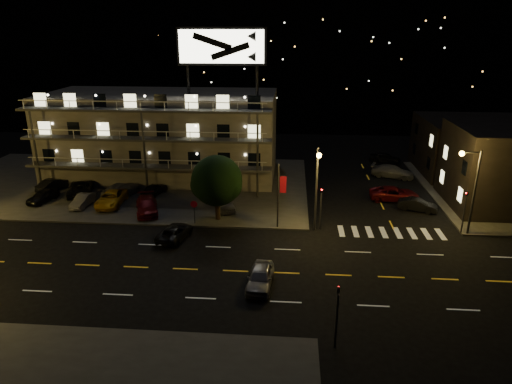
# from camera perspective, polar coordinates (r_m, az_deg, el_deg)

# --- Properties ---
(ground) EXTENTS (140.00, 140.00, 0.00)m
(ground) POSITION_cam_1_polar(r_m,az_deg,el_deg) (36.59, -5.73, -9.68)
(ground) COLOR black
(ground) RESTS_ON ground
(curb_nw) EXTENTS (44.00, 24.00, 0.15)m
(curb_nw) POSITION_cam_1_polar(r_m,az_deg,el_deg) (57.91, -16.03, 1.04)
(curb_nw) COLOR #3B3B38
(curb_nw) RESTS_ON ground
(curb_ne) EXTENTS (16.00, 24.00, 0.15)m
(curb_ne) POSITION_cam_1_polar(r_m,az_deg,el_deg) (59.37, 28.00, -0.11)
(curb_ne) COLOR #3B3B38
(curb_ne) RESTS_ON ground
(motel) EXTENTS (28.00, 13.80, 18.10)m
(motel) POSITION_cam_1_polar(r_m,az_deg,el_deg) (58.82, -11.51, 7.05)
(motel) COLOR gray
(motel) RESTS_ON ground
(side_bldg_back) EXTENTS (14.06, 12.00, 7.00)m
(side_bldg_back) POSITION_cam_1_polar(r_m,az_deg,el_deg) (65.56, 25.86, 5.09)
(side_bldg_back) COLOR black
(side_bldg_back) RESTS_ON ground
(hill_backdrop) EXTENTS (120.00, 25.00, 24.00)m
(hill_backdrop) POSITION_cam_1_polar(r_m,az_deg,el_deg) (101.00, -2.45, 16.18)
(hill_backdrop) COLOR black
(hill_backdrop) RESTS_ON ground
(streetlight_nc) EXTENTS (0.44, 1.92, 8.00)m
(streetlight_nc) POSITION_cam_1_polar(r_m,az_deg,el_deg) (41.40, 7.63, 1.34)
(streetlight_nc) COLOR #2D2D30
(streetlight_nc) RESTS_ON ground
(streetlight_ne) EXTENTS (1.92, 0.44, 8.00)m
(streetlight_ne) POSITION_cam_1_polar(r_m,az_deg,el_deg) (44.67, 25.34, 0.94)
(streetlight_ne) COLOR #2D2D30
(streetlight_ne) RESTS_ON ground
(signal_nw) EXTENTS (0.20, 0.27, 4.60)m
(signal_nw) POSITION_cam_1_polar(r_m,az_deg,el_deg) (42.77, 8.12, -1.48)
(signal_nw) COLOR #2D2D30
(signal_nw) RESTS_ON ground
(signal_sw) EXTENTS (0.20, 0.27, 4.60)m
(signal_sw) POSITION_cam_1_polar(r_m,az_deg,el_deg) (27.67, 10.12, -14.34)
(signal_sw) COLOR #2D2D30
(signal_sw) RESTS_ON ground
(signal_ne) EXTENTS (0.27, 0.20, 4.60)m
(signal_ne) POSITION_cam_1_polar(r_m,az_deg,el_deg) (45.55, 24.66, -1.82)
(signal_ne) COLOR #2D2D30
(signal_ne) RESTS_ON ground
(banner_north) EXTENTS (0.83, 0.16, 6.40)m
(banner_north) POSITION_cam_1_polar(r_m,az_deg,el_deg) (42.29, 2.88, -0.30)
(banner_north) COLOR #2D2D30
(banner_north) RESTS_ON ground
(stop_sign) EXTENTS (0.91, 0.11, 2.61)m
(stop_sign) POSITION_cam_1_polar(r_m,az_deg,el_deg) (44.00, -7.74, -2.04)
(stop_sign) COLOR #2D2D30
(stop_sign) RESTS_ON ground
(tree) EXTENTS (5.15, 4.96, 6.48)m
(tree) POSITION_cam_1_polar(r_m,az_deg,el_deg) (43.98, -4.98, 1.24)
(tree) COLOR black
(tree) RESTS_ON curb_nw
(lot_car_0) EXTENTS (2.47, 4.13, 1.32)m
(lot_car_0) POSITION_cam_1_polar(r_m,az_deg,el_deg) (54.56, -25.10, -0.44)
(lot_car_0) COLOR black
(lot_car_0) RESTS_ON curb_nw
(lot_car_1) EXTENTS (1.55, 3.78, 1.22)m
(lot_car_1) POSITION_cam_1_polar(r_m,az_deg,el_deg) (51.61, -20.83, -0.99)
(lot_car_1) COLOR gray
(lot_car_1) RESTS_ON curb_nw
(lot_car_2) EXTENTS (2.65, 5.30, 1.44)m
(lot_car_2) POSITION_cam_1_polar(r_m,az_deg,el_deg) (50.87, -17.64, -0.78)
(lot_car_2) COLOR gold
(lot_car_2) RESTS_ON curb_nw
(lot_car_3) EXTENTS (3.64, 5.53, 1.49)m
(lot_car_3) POSITION_cam_1_polar(r_m,az_deg,el_deg) (47.81, -13.50, -1.66)
(lot_car_3) COLOR #5E0D13
(lot_car_3) RESTS_ON curb_nw
(lot_car_4) EXTENTS (2.99, 4.41, 1.39)m
(lot_car_4) POSITION_cam_1_polar(r_m,az_deg,el_deg) (47.45, -3.94, -1.36)
(lot_car_4) COLOR gray
(lot_car_4) RESTS_ON curb_nw
(lot_car_5) EXTENTS (2.79, 4.46, 1.39)m
(lot_car_5) POSITION_cam_1_polar(r_m,az_deg,el_deg) (57.94, -23.95, 0.88)
(lot_car_5) COLOR black
(lot_car_5) RESTS_ON curb_nw
(lot_car_6) EXTENTS (4.00, 5.92, 1.51)m
(lot_car_6) POSITION_cam_1_polar(r_m,az_deg,el_deg) (55.39, -21.06, 0.52)
(lot_car_6) COLOR black
(lot_car_6) RESTS_ON curb_nw
(lot_car_7) EXTENTS (3.81, 5.60, 1.51)m
(lot_car_7) POSITION_cam_1_polar(r_m,az_deg,el_deg) (53.26, -16.50, 0.30)
(lot_car_7) COLOR gray
(lot_car_7) RESTS_ON curb_nw
(lot_car_8) EXTENTS (2.55, 4.02, 1.27)m
(lot_car_8) POSITION_cam_1_polar(r_m,az_deg,el_deg) (52.82, -12.60, 0.36)
(lot_car_8) COLOR black
(lot_car_8) RESTS_ON curb_nw
(lot_car_9) EXTENTS (1.82, 4.27, 1.37)m
(lot_car_9) POSITION_cam_1_polar(r_m,az_deg,el_deg) (50.80, -4.97, 0.05)
(lot_car_9) COLOR #5E0D13
(lot_car_9) RESTS_ON curb_nw
(side_car_0) EXTENTS (4.17, 2.59, 1.30)m
(side_car_0) POSITION_cam_1_polar(r_m,az_deg,el_deg) (50.22, 19.53, -1.53)
(side_car_0) COLOR black
(side_car_0) RESTS_ON ground
(side_car_1) EXTENTS (5.43, 2.65, 1.49)m
(side_car_1) POSITION_cam_1_polar(r_m,az_deg,el_deg) (52.49, 16.90, -0.21)
(side_car_1) COLOR #5E0D13
(side_car_1) RESTS_ON ground
(side_car_2) EXTENTS (5.70, 3.83, 1.53)m
(side_car_2) POSITION_cam_1_polar(r_m,az_deg,el_deg) (60.55, 16.69, 2.48)
(side_car_2) COLOR gray
(side_car_2) RESTS_ON ground
(side_car_3) EXTENTS (4.56, 3.17, 1.44)m
(side_car_3) POSITION_cam_1_polar(r_m,az_deg,el_deg) (66.90, 15.85, 4.13)
(side_car_3) COLOR black
(side_car_3) RESTS_ON ground
(road_car_east) EXTENTS (2.08, 4.50, 1.49)m
(road_car_east) POSITION_cam_1_polar(r_m,az_deg,el_deg) (34.01, 0.55, -10.59)
(road_car_east) COLOR gray
(road_car_east) RESTS_ON ground
(road_car_west) EXTENTS (2.97, 4.84, 1.25)m
(road_car_west) POSITION_cam_1_polar(r_m,az_deg,el_deg) (41.89, -10.13, -4.95)
(road_car_west) COLOR black
(road_car_west) RESTS_ON ground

